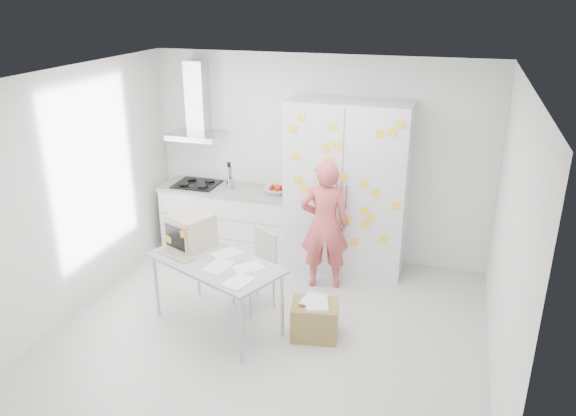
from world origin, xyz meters
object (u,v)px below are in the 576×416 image
(person, at_px, (325,225))
(cardboard_box, at_px, (315,319))
(desk, at_px, (199,244))
(chair, at_px, (258,264))

(person, distance_m, cardboard_box, 1.27)
(person, distance_m, desk, 1.56)
(person, bearing_deg, cardboard_box, 84.72)
(chair, xyz_separation_m, cardboard_box, (0.78, -0.44, -0.32))
(desk, bearing_deg, cardboard_box, 21.97)
(person, xyz_separation_m, cardboard_box, (0.18, -1.11, -0.61))
(desk, xyz_separation_m, cardboard_box, (1.31, -0.04, -0.68))
(person, bearing_deg, desk, 29.07)
(desk, distance_m, cardboard_box, 1.47)
(person, bearing_deg, chair, 33.51)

